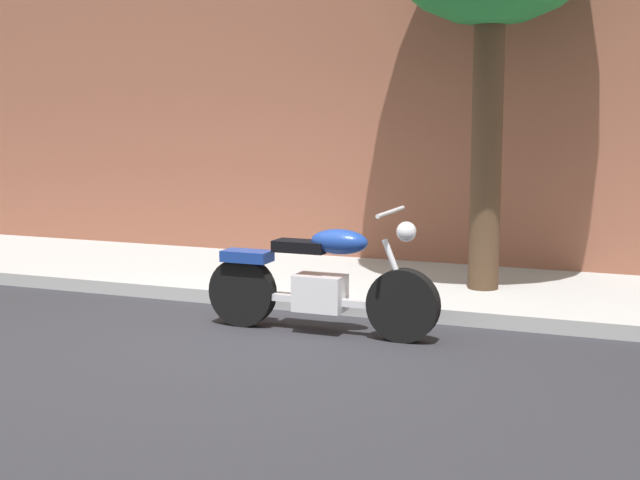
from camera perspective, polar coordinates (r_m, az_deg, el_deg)
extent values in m
plane|color=#28282D|center=(7.90, -5.13, -6.26)|extent=(60.00, 60.00, 0.00)
cube|color=#A9A9A9|center=(10.07, 1.14, -2.64)|extent=(23.01, 2.47, 0.14)
cylinder|color=black|center=(7.79, 5.22, -4.09)|extent=(0.63, 0.14, 0.63)
cylinder|color=black|center=(8.35, -4.86, -3.25)|extent=(0.63, 0.14, 0.63)
cube|color=silver|center=(8.03, 0.00, -3.32)|extent=(0.44, 0.28, 0.32)
cube|color=silver|center=(8.04, 0.00, -3.81)|extent=(1.37, 0.09, 0.06)
ellipsoid|color=navy|center=(7.88, 1.21, -0.11)|extent=(0.52, 0.26, 0.22)
cube|color=black|center=(8.02, -1.19, -0.39)|extent=(0.48, 0.24, 0.10)
cube|color=navy|center=(8.26, -4.58, -1.00)|extent=(0.44, 0.24, 0.10)
cylinder|color=silver|center=(7.75, 4.82, -2.04)|extent=(0.27, 0.05, 0.58)
cylinder|color=silver|center=(7.69, 4.44, 1.76)|extent=(0.04, 0.70, 0.04)
sphere|color=silver|center=(7.67, 5.42, 0.53)|extent=(0.17, 0.17, 0.17)
cylinder|color=silver|center=(8.28, -1.19, -3.66)|extent=(0.80, 0.09, 0.09)
cylinder|color=#4B3524|center=(9.33, 10.39, 6.35)|extent=(0.31, 0.31, 3.37)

